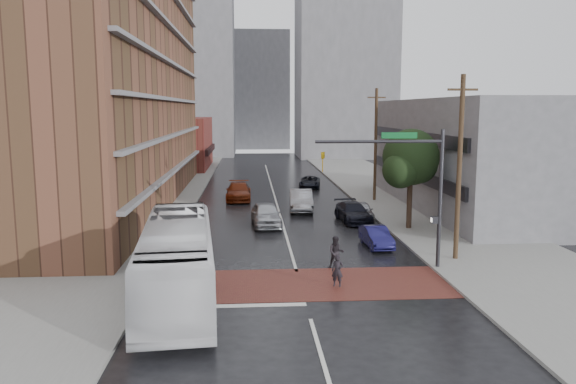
{
  "coord_description": "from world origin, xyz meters",
  "views": [
    {
      "loc": [
        -2.33,
        -24.97,
        8.19
      ],
      "look_at": [
        -0.16,
        6.64,
        3.5
      ],
      "focal_mm": 35.0,
      "sensor_mm": 36.0,
      "label": 1
    }
  ],
  "objects": [
    {
      "name": "suv_travel",
      "position": [
        3.94,
        33.03,
        0.62
      ],
      "size": [
        2.73,
        4.72,
        1.24
      ],
      "primitive_type": "imported",
      "rotation": [
        0.0,
        0.0,
        -0.16
      ],
      "color": "black",
      "rests_on": "ground"
    },
    {
      "name": "distant_tower_west",
      "position": [
        -14.0,
        78.0,
        16.0
      ],
      "size": [
        18.0,
        16.0,
        32.0
      ],
      "primitive_type": "cube",
      "color": "gray",
      "rests_on": "ground"
    },
    {
      "name": "signal_mast",
      "position": [
        5.85,
        2.5,
        4.73
      ],
      "size": [
        6.5,
        0.3,
        7.2
      ],
      "color": "#2D2D33",
      "rests_on": "ground"
    },
    {
      "name": "apartment_block",
      "position": [
        -14.0,
        24.0,
        14.0
      ],
      "size": [
        10.0,
        44.0,
        28.0
      ],
      "primitive_type": "cube",
      "color": "brown",
      "rests_on": "ground"
    },
    {
      "name": "pedestrian_a",
      "position": [
        1.69,
        0.02,
        0.76
      ],
      "size": [
        0.64,
        0.51,
        1.51
      ],
      "primitive_type": "imported",
      "rotation": [
        0.0,
        0.0,
        -0.31
      ],
      "color": "black",
      "rests_on": "ground"
    },
    {
      "name": "utility_pole_near",
      "position": [
        8.8,
        4.0,
        5.14
      ],
      "size": [
        1.6,
        0.26,
        10.0
      ],
      "color": "#473321",
      "rests_on": "ground"
    },
    {
      "name": "storefront_west",
      "position": [
        -12.0,
        54.0,
        3.5
      ],
      "size": [
        8.0,
        16.0,
        7.0
      ],
      "primitive_type": "cube",
      "color": "maroon",
      "rests_on": "ground"
    },
    {
      "name": "transit_bus",
      "position": [
        -5.5,
        -1.17,
        1.73
      ],
      "size": [
        4.06,
        12.67,
        3.47
      ],
      "primitive_type": "imported",
      "rotation": [
        0.0,
        0.0,
        0.09
      ],
      "color": "white",
      "rests_on": "ground"
    },
    {
      "name": "sidewalk_east",
      "position": [
        11.5,
        25.0,
        0.07
      ],
      "size": [
        9.0,
        90.0,
        0.15
      ],
      "primitive_type": "cube",
      "color": "gray",
      "rests_on": "ground"
    },
    {
      "name": "car_parked_near",
      "position": [
        5.2,
        7.42,
        0.61
      ],
      "size": [
        1.5,
        3.79,
        1.23
      ],
      "primitive_type": "imported",
      "rotation": [
        0.0,
        0.0,
        0.06
      ],
      "color": "#18164D",
      "rests_on": "ground"
    },
    {
      "name": "sidewalk_west",
      "position": [
        -11.5,
        25.0,
        0.07
      ],
      "size": [
        9.0,
        90.0,
        0.15
      ],
      "primitive_type": "cube",
      "color": "gray",
      "rests_on": "ground"
    },
    {
      "name": "building_east",
      "position": [
        16.5,
        20.0,
        4.5
      ],
      "size": [
        11.0,
        26.0,
        9.0
      ],
      "primitive_type": "cube",
      "color": "gray",
      "rests_on": "ground"
    },
    {
      "name": "distant_tower_center",
      "position": [
        0.0,
        95.0,
        12.0
      ],
      "size": [
        12.0,
        10.0,
        24.0
      ],
      "primitive_type": "cube",
      "color": "gray",
      "rests_on": "ground"
    },
    {
      "name": "street_tree",
      "position": [
        8.52,
        12.03,
        4.73
      ],
      "size": [
        4.2,
        4.1,
        6.9
      ],
      "color": "#332319",
      "rests_on": "ground"
    },
    {
      "name": "car_parked_mid",
      "position": [
        5.2,
        15.03,
        0.7
      ],
      "size": [
        2.39,
        5.0,
        1.41
      ],
      "primitive_type": "imported",
      "rotation": [
        0.0,
        0.0,
        0.09
      ],
      "color": "black",
      "rests_on": "ground"
    },
    {
      "name": "car_travel_b",
      "position": [
        1.81,
        19.81,
        0.85
      ],
      "size": [
        2.05,
        5.23,
        1.7
      ],
      "primitive_type": "imported",
      "rotation": [
        0.0,
        0.0,
        -0.05
      ],
      "color": "#97999E",
      "rests_on": "ground"
    },
    {
      "name": "ground",
      "position": [
        0.0,
        0.0,
        0.0
      ],
      "size": [
        160.0,
        160.0,
        0.0
      ],
      "primitive_type": "plane",
      "color": "black",
      "rests_on": "ground"
    },
    {
      "name": "car_travel_a",
      "position": [
        -1.21,
        13.99,
        0.83
      ],
      "size": [
        2.28,
        4.97,
        1.65
      ],
      "primitive_type": "imported",
      "rotation": [
        0.0,
        0.0,
        0.07
      ],
      "color": "#AEB1B6",
      "rests_on": "ground"
    },
    {
      "name": "utility_pole_far",
      "position": [
        8.8,
        24.0,
        5.14
      ],
      "size": [
        1.6,
        0.26,
        10.0
      ],
      "color": "#473321",
      "rests_on": "ground"
    },
    {
      "name": "pedestrian_b",
      "position": [
        2.1,
        3.0,
        0.85
      ],
      "size": [
        0.89,
        0.73,
        1.7
      ],
      "primitive_type": "imported",
      "rotation": [
        0.0,
        0.0,
        -0.11
      ],
      "color": "black",
      "rests_on": "ground"
    },
    {
      "name": "car_parked_far",
      "position": [
        6.05,
        16.0,
        0.64
      ],
      "size": [
        1.71,
        3.85,
        1.29
      ],
      "primitive_type": "imported",
      "rotation": [
        0.0,
        0.0,
        -0.05
      ],
      "color": "#95969C",
      "rests_on": "ground"
    },
    {
      "name": "distant_tower_east",
      "position": [
        14.0,
        72.0,
        18.0
      ],
      "size": [
        16.0,
        14.0,
        36.0
      ],
      "primitive_type": "cube",
      "color": "gray",
      "rests_on": "ground"
    },
    {
      "name": "car_travel_c",
      "position": [
        -3.36,
        25.55,
        0.79
      ],
      "size": [
        2.22,
        5.45,
        1.58
      ],
      "primitive_type": "imported",
      "rotation": [
        0.0,
        0.0,
        0.0
      ],
      "color": "maroon",
      "rests_on": "ground"
    },
    {
      "name": "crosswalk",
      "position": [
        0.0,
        0.5,
        0.01
      ],
      "size": [
        14.0,
        5.0,
        0.02
      ],
      "primitive_type": "cube",
      "color": "brown",
      "rests_on": "ground"
    }
  ]
}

